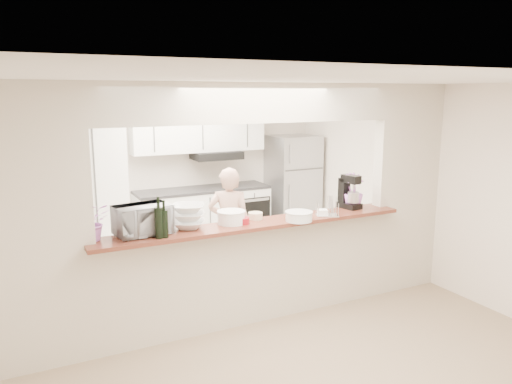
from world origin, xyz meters
TOP-DOWN VIEW (x-y plane):
  - floor at (0.00, 0.00)m, footprint 6.00×6.00m
  - tile_overlay at (0.00, 1.55)m, footprint 5.00×2.90m
  - partition at (0.00, 0.00)m, footprint 5.00×0.15m
  - bar_counter at (0.00, -0.00)m, footprint 3.40×0.38m
  - kitchen_cabinets at (-0.19, 2.72)m, footprint 3.15×0.62m
  - refrigerator at (2.05, 2.65)m, footprint 0.75×0.70m
  - flower_left at (-1.60, 0.05)m, footprint 0.32×0.28m
  - wine_bottle_a at (-1.05, -0.15)m, footprint 0.08×0.08m
  - wine_bottle_b at (-1.00, -0.15)m, footprint 0.07×0.07m
  - toaster_oven at (-1.15, 0.05)m, footprint 0.55×0.41m
  - serving_bowls at (-0.70, 0.05)m, footprint 0.42×0.42m
  - plate_stack_a at (-0.25, 0.03)m, footprint 0.29×0.29m
  - plate_stack_b at (0.42, -0.19)m, footprint 0.29×0.29m
  - red_bowl at (-0.15, -0.03)m, footprint 0.14×0.14m
  - tan_bowl at (0.05, 0.08)m, footprint 0.15×0.15m
  - utensil_caddy at (0.80, -0.15)m, footprint 0.27×0.21m
  - stand_mixer at (1.25, 0.06)m, footprint 0.21×0.29m
  - flower_right at (1.30, 0.05)m, footprint 0.23×0.23m
  - person at (0.21, 1.14)m, footprint 0.65×0.59m

SIDE VIEW (x-z plane):
  - floor at x=0.00m, z-range 0.00..0.00m
  - tile_overlay at x=0.00m, z-range 0.00..0.01m
  - bar_counter at x=0.00m, z-range 0.03..1.12m
  - person at x=0.21m, z-range 0.00..1.48m
  - refrigerator at x=2.05m, z-range 0.00..1.70m
  - kitchen_cabinets at x=-0.19m, z-range -0.15..2.10m
  - red_bowl at x=-0.15m, z-range 1.09..1.16m
  - tan_bowl at x=0.05m, z-range 1.09..1.16m
  - plate_stack_b at x=0.42m, z-range 1.09..1.19m
  - plate_stack_a at x=-0.25m, z-range 1.09..1.22m
  - utensil_caddy at x=0.80m, z-range 1.07..1.29m
  - serving_bowls at x=-0.70m, z-range 1.09..1.33m
  - wine_bottle_b at x=-1.00m, z-range 1.05..1.40m
  - toaster_oven at x=-1.15m, z-range 1.09..1.37m
  - wine_bottle_a at x=-1.05m, z-range 1.05..1.44m
  - flower_left at x=-1.60m, z-range 1.09..1.43m
  - stand_mixer at x=1.25m, z-range 1.07..1.46m
  - flower_right at x=1.30m, z-range 1.09..1.49m
  - partition at x=0.00m, z-range 0.23..2.73m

